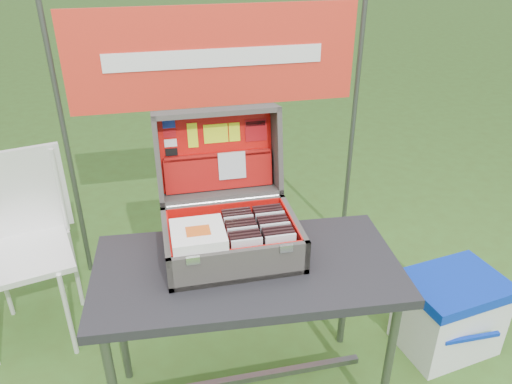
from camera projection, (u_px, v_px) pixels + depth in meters
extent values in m
plane|color=#39571F|center=(259.00, 382.00, 2.40)|extent=(80.00, 80.00, 0.00)
cube|color=black|center=(247.00, 269.00, 1.98)|extent=(1.25, 0.68, 0.04)
cylinder|color=#59595B|center=(389.00, 361.00, 2.05)|extent=(0.04, 0.04, 0.71)
cylinder|color=#59595B|center=(120.00, 320.00, 2.26)|extent=(0.04, 0.04, 0.71)
cylinder|color=#59595B|center=(346.00, 287.00, 2.47)|extent=(0.04, 0.04, 0.71)
cube|color=#59595B|center=(248.00, 378.00, 2.27)|extent=(1.06, 0.03, 0.03)
cube|color=#46423E|center=(232.00, 252.00, 2.03)|extent=(0.54, 0.38, 0.02)
cube|color=#46423E|center=(240.00, 266.00, 1.84)|extent=(0.54, 0.02, 0.14)
cube|color=#46423E|center=(225.00, 217.00, 2.16)|extent=(0.54, 0.02, 0.14)
cube|color=#46423E|center=(167.00, 248.00, 1.95)|extent=(0.02, 0.38, 0.14)
cube|color=#46423E|center=(293.00, 232.00, 2.05)|extent=(0.02, 0.38, 0.14)
cube|color=red|center=(232.00, 249.00, 2.02)|extent=(0.49, 0.34, 0.01)
cube|color=silver|center=(193.00, 260.00, 1.77)|extent=(0.05, 0.01, 0.03)
cube|color=silver|center=(286.00, 248.00, 1.84)|extent=(0.05, 0.01, 0.03)
cylinder|color=silver|center=(224.00, 201.00, 2.13)|extent=(0.48, 0.02, 0.02)
cube|color=#46423E|center=(216.00, 151.00, 2.19)|extent=(0.54, 0.09, 0.38)
cube|color=#46423E|center=(216.00, 112.00, 2.08)|extent=(0.54, 0.15, 0.05)
cube|color=#46423E|center=(221.00, 194.00, 2.19)|extent=(0.54, 0.15, 0.05)
cube|color=#46423E|center=(158.00, 159.00, 2.09)|extent=(0.02, 0.21, 0.40)
cube|color=#46423E|center=(277.00, 149.00, 2.19)|extent=(0.02, 0.21, 0.40)
cube|color=red|center=(217.00, 151.00, 2.18)|extent=(0.49, 0.07, 0.33)
cube|color=red|center=(240.00, 262.00, 1.85)|extent=(0.49, 0.01, 0.12)
cube|color=red|center=(225.00, 216.00, 2.14)|extent=(0.49, 0.01, 0.12)
cube|color=red|center=(170.00, 245.00, 1.95)|extent=(0.01, 0.34, 0.12)
cube|color=red|center=(290.00, 230.00, 2.04)|extent=(0.01, 0.34, 0.12)
cube|color=#9F100E|center=(219.00, 172.00, 2.19)|extent=(0.47, 0.06, 0.16)
cube|color=#9F100E|center=(218.00, 155.00, 2.16)|extent=(0.46, 0.02, 0.02)
cube|color=silver|center=(232.00, 165.00, 2.18)|extent=(0.12, 0.03, 0.12)
cube|color=#1933B2|center=(169.00, 124.00, 2.10)|extent=(0.05, 0.01, 0.03)
cube|color=#9D0B11|center=(170.00, 134.00, 2.11)|extent=(0.05, 0.01, 0.03)
cube|color=white|center=(171.00, 143.00, 2.12)|extent=(0.05, 0.01, 0.03)
cube|color=black|center=(171.00, 152.00, 2.13)|extent=(0.05, 0.01, 0.03)
cube|color=#CFE917|center=(193.00, 135.00, 2.13)|extent=(0.04, 0.02, 0.10)
cube|color=#CFE917|center=(216.00, 134.00, 2.15)|extent=(0.11, 0.02, 0.08)
cube|color=#CFE917|center=(234.00, 132.00, 2.17)|extent=(0.05, 0.02, 0.08)
cube|color=#9D0B11|center=(256.00, 130.00, 2.19)|extent=(0.10, 0.02, 0.09)
cube|color=black|center=(256.00, 123.00, 2.18)|extent=(0.09, 0.01, 0.02)
cube|color=silver|center=(247.00, 255.00, 1.87)|extent=(0.12, 0.01, 0.14)
cube|color=black|center=(246.00, 251.00, 1.89)|extent=(0.12, 0.01, 0.14)
cube|color=black|center=(245.00, 248.00, 1.91)|extent=(0.12, 0.01, 0.14)
cube|color=black|center=(244.00, 245.00, 1.92)|extent=(0.12, 0.01, 0.14)
cube|color=silver|center=(243.00, 242.00, 1.94)|extent=(0.12, 0.01, 0.14)
cube|color=black|center=(242.00, 239.00, 1.96)|extent=(0.12, 0.01, 0.14)
cube|color=black|center=(241.00, 236.00, 1.98)|extent=(0.12, 0.01, 0.14)
cube|color=black|center=(240.00, 234.00, 2.00)|extent=(0.12, 0.01, 0.14)
cube|color=silver|center=(239.00, 231.00, 2.02)|extent=(0.12, 0.01, 0.14)
cube|color=black|center=(238.00, 228.00, 2.03)|extent=(0.12, 0.01, 0.14)
cube|color=black|center=(237.00, 225.00, 2.05)|extent=(0.12, 0.01, 0.14)
cube|color=black|center=(236.00, 223.00, 2.07)|extent=(0.12, 0.01, 0.14)
cube|color=silver|center=(280.00, 250.00, 1.89)|extent=(0.12, 0.01, 0.14)
cube|color=black|center=(279.00, 247.00, 1.91)|extent=(0.12, 0.01, 0.14)
cube|color=black|center=(278.00, 244.00, 1.93)|extent=(0.12, 0.01, 0.14)
cube|color=black|center=(276.00, 241.00, 1.95)|extent=(0.12, 0.01, 0.14)
cube|color=silver|center=(275.00, 238.00, 1.97)|extent=(0.12, 0.01, 0.14)
cube|color=black|center=(274.00, 235.00, 1.99)|extent=(0.12, 0.01, 0.14)
cube|color=black|center=(272.00, 233.00, 2.00)|extent=(0.12, 0.01, 0.14)
cube|color=black|center=(271.00, 230.00, 2.02)|extent=(0.12, 0.01, 0.14)
cube|color=silver|center=(270.00, 227.00, 2.04)|extent=(0.12, 0.01, 0.14)
cube|color=black|center=(269.00, 224.00, 2.06)|extent=(0.12, 0.01, 0.14)
cube|color=black|center=(267.00, 222.00, 2.08)|extent=(0.12, 0.01, 0.14)
cube|color=black|center=(266.00, 219.00, 2.09)|extent=(0.12, 0.01, 0.14)
cube|color=white|center=(198.00, 238.00, 1.88)|extent=(0.20, 0.20, 0.00)
cube|color=white|center=(198.00, 237.00, 1.87)|extent=(0.20, 0.20, 0.00)
cube|color=white|center=(198.00, 236.00, 1.87)|extent=(0.20, 0.20, 0.00)
cube|color=white|center=(198.00, 235.00, 1.87)|extent=(0.20, 0.20, 0.00)
cube|color=white|center=(198.00, 234.00, 1.87)|extent=(0.20, 0.20, 0.00)
cube|color=white|center=(198.00, 232.00, 1.86)|extent=(0.20, 0.20, 0.00)
cube|color=white|center=(198.00, 231.00, 1.86)|extent=(0.20, 0.20, 0.00)
cube|color=white|center=(198.00, 230.00, 1.86)|extent=(0.20, 0.20, 0.00)
cube|color=#D85919|center=(198.00, 231.00, 1.85)|extent=(0.09, 0.07, 0.00)
cube|color=white|center=(448.00, 317.00, 2.53)|extent=(0.50, 0.41, 0.36)
cube|color=#072CB3|center=(456.00, 285.00, 2.43)|extent=(0.53, 0.43, 0.06)
cube|color=#072CB3|center=(472.00, 338.00, 2.34)|extent=(0.28, 0.02, 0.02)
cube|color=silver|center=(23.00, 256.00, 2.45)|extent=(0.54, 0.54, 0.03)
cube|color=silver|center=(20.00, 193.00, 2.52)|extent=(0.44, 0.14, 0.47)
cylinder|color=silver|center=(68.00, 315.00, 2.45)|extent=(0.02, 0.02, 0.50)
cylinder|color=silver|center=(3.00, 279.00, 2.70)|extent=(0.02, 0.02, 0.50)
cylinder|color=silver|center=(76.00, 269.00, 2.77)|extent=(0.02, 0.02, 0.50)
cylinder|color=silver|center=(60.00, 191.00, 2.56)|extent=(0.02, 0.02, 0.47)
cube|color=#906B4A|center=(338.00, 277.00, 2.81)|extent=(0.38, 0.25, 0.38)
cylinder|color=#59595B|center=(67.00, 146.00, 2.78)|extent=(0.03, 0.03, 1.70)
cylinder|color=#59595B|center=(353.00, 123.00, 3.10)|extent=(0.03, 0.03, 1.70)
cube|color=red|center=(215.00, 57.00, 2.72)|extent=(1.60, 0.02, 0.55)
cube|color=white|center=(216.00, 58.00, 2.70)|extent=(1.20, 0.00, 0.10)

